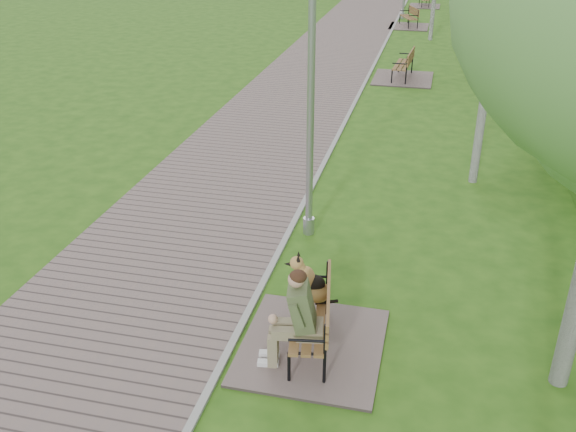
# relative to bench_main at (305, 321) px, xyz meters

# --- Properties ---
(ground) EXTENTS (120.00, 120.00, 0.00)m
(ground) POSITION_rel_bench_main_xyz_m (-0.94, 4.84, -0.45)
(ground) COLOR #295414
(ground) RESTS_ON ground
(walkway) EXTENTS (3.50, 67.00, 0.04)m
(walkway) POSITION_rel_bench_main_xyz_m (-2.69, 26.34, -0.43)
(walkway) COLOR #75635F
(walkway) RESTS_ON ground
(kerb) EXTENTS (0.10, 67.00, 0.05)m
(kerb) POSITION_rel_bench_main_xyz_m (-0.94, 26.34, -0.42)
(kerb) COLOR #999993
(kerb) RESTS_ON ground
(bench_main) EXTENTS (1.82, 2.03, 1.59)m
(bench_main) POSITION_rel_bench_main_xyz_m (0.00, 0.00, 0.00)
(bench_main) COLOR #75635F
(bench_main) RESTS_ON ground
(bench_second) EXTENTS (1.85, 2.05, 1.13)m
(bench_second) POSITION_rel_bench_main_xyz_m (0.14, 14.04, -0.24)
(bench_second) COLOR #75635F
(bench_second) RESTS_ON ground
(bench_third) EXTENTS (1.69, 1.88, 1.04)m
(bench_third) POSITION_rel_bench_main_xyz_m (-0.31, 23.11, -0.26)
(bench_third) COLOR #75635F
(bench_third) RESTS_ON ground
(bench_far) EXTENTS (1.57, 1.74, 0.96)m
(bench_far) POSITION_rel_bench_main_xyz_m (0.07, 29.12, -0.27)
(bench_far) COLOR #75635F
(bench_far) RESTS_ON ground
(lamp_post_near) EXTENTS (0.20, 0.20, 5.12)m
(lamp_post_near) POSITION_rel_bench_main_xyz_m (-0.61, 3.14, 1.94)
(lamp_post_near) COLOR #95989C
(lamp_post_near) RESTS_ON ground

